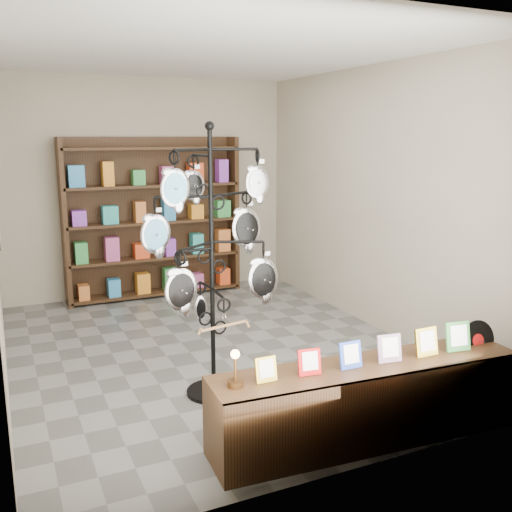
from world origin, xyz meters
The scene contains 5 objects.
ground centered at (0.00, 0.00, 0.00)m, with size 5.00×5.00×0.00m, color slate.
room_envelope centered at (0.00, 0.00, 1.85)m, with size 5.00×5.00×5.00m.
display_tree centered at (-0.36, -1.01, 1.35)m, with size 1.19×1.07×2.33m.
front_shelf centered at (0.42, -2.20, 0.30)m, with size 2.42×0.64×0.85m.
back_shelving centered at (0.00, 2.30, 1.03)m, with size 2.42×0.36×2.20m.
Camera 1 is at (-1.96, -5.39, 2.23)m, focal length 40.00 mm.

